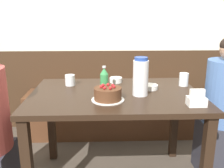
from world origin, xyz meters
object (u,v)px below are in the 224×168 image
object	(u,v)px
napkin_holder	(197,100)
glass_water_tall	(184,79)
bowl_soup_white	(116,80)
glass_tumbler_short	(70,80)
bowl_rice_small	(150,87)
bench_seat	(112,113)
soju_bottle	(104,79)
person_pale_blue_shirt	(224,113)
birthday_cake	(108,94)
water_pitcher	(141,77)

from	to	relation	value
napkin_holder	glass_water_tall	distance (m)	0.45
bowl_soup_white	napkin_holder	bearing A→B (deg)	-50.41
napkin_holder	glass_tumbler_short	bearing A→B (deg)	149.66
bowl_rice_small	bench_seat	bearing A→B (deg)	109.29
soju_bottle	glass_water_tall	xyz separation A→B (m)	(0.62, 0.10, -0.03)
glass_tumbler_short	bowl_soup_white	bearing A→B (deg)	11.84
bench_seat	person_pale_blue_shirt	world-z (taller)	person_pale_blue_shirt
soju_bottle	glass_tumbler_short	world-z (taller)	soju_bottle
soju_bottle	glass_water_tall	bearing A→B (deg)	8.96
soju_bottle	glass_tumbler_short	size ratio (longest dim) A/B	2.17
birthday_cake	bowl_rice_small	size ratio (longest dim) A/B	1.83
bench_seat	glass_water_tall	size ratio (longest dim) A/B	17.85
soju_bottle	napkin_holder	distance (m)	0.66
person_pale_blue_shirt	glass_tumbler_short	bearing A→B (deg)	-5.25
bowl_soup_white	glass_tumbler_short	size ratio (longest dim) A/B	1.22
bowl_rice_small	glass_tumbler_short	bearing A→B (deg)	168.50
birthday_cake	person_pale_blue_shirt	size ratio (longest dim) A/B	0.19
birthday_cake	glass_water_tall	world-z (taller)	birthday_cake
bench_seat	napkin_holder	world-z (taller)	napkin_holder
water_pitcher	glass_water_tall	xyz separation A→B (m)	(0.37, 0.22, -0.08)
bench_seat	napkin_holder	distance (m)	1.33
soju_bottle	water_pitcher	bearing A→B (deg)	-26.44
water_pitcher	bowl_rice_small	distance (m)	0.20
water_pitcher	glass_water_tall	distance (m)	0.44
napkin_holder	bowl_soup_white	distance (m)	0.73
napkin_holder	bowl_rice_small	size ratio (longest dim) A/B	0.93
bench_seat	bowl_rice_small	distance (m)	0.95
napkin_holder	person_pale_blue_shirt	xyz separation A→B (m)	(0.38, 0.37, -0.24)
napkin_holder	person_pale_blue_shirt	bearing A→B (deg)	44.55
glass_water_tall	water_pitcher	bearing A→B (deg)	-149.36
bench_seat	bowl_soup_white	bearing A→B (deg)	-88.25
bench_seat	water_pitcher	bearing A→B (deg)	-79.33
birthday_cake	person_pale_blue_shirt	distance (m)	0.99
bowl_soup_white	person_pale_blue_shirt	bearing A→B (deg)	-12.51
bowl_soup_white	person_pale_blue_shirt	world-z (taller)	person_pale_blue_shirt
napkin_holder	bowl_soup_white	size ratio (longest dim) A/B	1.07
napkin_holder	bench_seat	bearing A→B (deg)	113.43
water_pitcher	bowl_soup_white	distance (m)	0.39
bowl_soup_white	glass_tumbler_short	world-z (taller)	glass_tumbler_short
soju_bottle	person_pale_blue_shirt	bearing A→B (deg)	1.88
soju_bottle	bowl_rice_small	size ratio (longest dim) A/B	1.54
bowl_rice_small	bowl_soup_white	bearing A→B (deg)	140.75
birthday_cake	soju_bottle	size ratio (longest dim) A/B	1.18
bowl_soup_white	glass_tumbler_short	xyz separation A→B (m)	(-0.36, -0.08, 0.02)
water_pitcher	bowl_soup_white	bearing A→B (deg)	113.86
water_pitcher	bowl_rice_small	size ratio (longest dim) A/B	2.25
water_pitcher	soju_bottle	size ratio (longest dim) A/B	1.46
glass_water_tall	person_pale_blue_shirt	world-z (taller)	person_pale_blue_shirt
napkin_holder	bowl_soup_white	bearing A→B (deg)	129.59
bench_seat	bowl_soup_white	size ratio (longest dim) A/B	17.60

